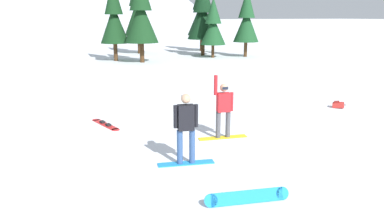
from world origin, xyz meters
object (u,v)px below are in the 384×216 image
(pine_tree_short, at_px, (213,25))
(pine_tree_broad, at_px, (138,8))
(pine_tree_young, at_px, (114,17))
(pine_tree_twin, at_px, (203,14))
(loose_snowboard_near_left, at_px, (247,197))
(pine_tree_tall, at_px, (202,11))
(backpack_red, at_px, (338,105))
(pine_tree_slender, at_px, (246,20))
(snowboarder_foreground, at_px, (186,127))
(pine_tree_leaning, at_px, (141,13))
(snowboarder_midground, at_px, (223,109))
(loose_snowboard_far_spare, at_px, (105,124))

(pine_tree_short, distance_m, pine_tree_broad, 8.36)
(pine_tree_young, xyz_separation_m, pine_tree_twin, (8.74, 1.16, 0.19))
(loose_snowboard_near_left, height_order, pine_tree_tall, pine_tree_tall)
(pine_tree_young, distance_m, pine_tree_tall, 12.09)
(backpack_red, distance_m, pine_tree_broad, 26.37)
(pine_tree_young, height_order, pine_tree_slender, pine_tree_young)
(snowboarder_foreground, height_order, pine_tree_twin, pine_tree_twin)
(loose_snowboard_near_left, distance_m, backpack_red, 9.58)
(pine_tree_tall, height_order, pine_tree_leaning, pine_tree_tall)
(pine_tree_tall, xyz_separation_m, pine_tree_broad, (-7.01, -0.12, 0.29))
(pine_tree_slender, height_order, pine_tree_leaning, pine_tree_leaning)
(pine_tree_young, height_order, pine_tree_short, pine_tree_young)
(snowboarder_midground, distance_m, loose_snowboard_far_spare, 4.35)
(pine_tree_slender, height_order, pine_tree_broad, pine_tree_broad)
(loose_snowboard_near_left, bearing_deg, backpack_red, 34.94)
(pine_tree_young, relative_size, pine_tree_broad, 0.82)
(loose_snowboard_near_left, distance_m, pine_tree_short, 27.80)
(pine_tree_twin, xyz_separation_m, pine_tree_broad, (-5.04, 4.30, 0.61))
(pine_tree_leaning, relative_size, pine_tree_broad, 0.89)
(pine_tree_tall, bearing_deg, backpack_red, -103.16)
(pine_tree_young, relative_size, pine_tree_short, 1.26)
(backpack_red, bearing_deg, pine_tree_leaning, 98.79)
(pine_tree_broad, bearing_deg, pine_tree_short, -52.62)
(pine_tree_twin, relative_size, pine_tree_leaning, 0.97)
(snowboarder_foreground, distance_m, snowboarder_midground, 2.40)
(pine_tree_young, xyz_separation_m, pine_tree_broad, (3.70, 5.46, 0.80))
(pine_tree_short, distance_m, pine_tree_tall, 7.06)
(pine_tree_short, distance_m, pine_tree_leaning, 7.09)
(loose_snowboard_far_spare, bearing_deg, pine_tree_slender, 46.65)
(pine_tree_twin, xyz_separation_m, pine_tree_leaning, (-7.01, -3.12, 0.10))
(pine_tree_tall, bearing_deg, pine_tree_young, -152.49)
(pine_tree_leaning, xyz_separation_m, pine_tree_broad, (1.97, 7.42, 0.50))
(loose_snowboard_far_spare, relative_size, pine_tree_slender, 0.29)
(snowboarder_foreground, bearing_deg, pine_tree_leaning, 76.25)
(backpack_red, bearing_deg, pine_tree_broad, 91.99)
(backpack_red, bearing_deg, pine_tree_tall, 76.84)
(snowboarder_midground, xyz_separation_m, pine_tree_leaning, (3.41, 20.15, 3.02))
(pine_tree_young, xyz_separation_m, pine_tree_leaning, (1.73, -1.96, 0.29))
(pine_tree_slender, bearing_deg, pine_tree_leaning, -177.85)
(pine_tree_tall, bearing_deg, snowboarder_foreground, -116.07)
(pine_tree_young, bearing_deg, loose_snowboard_near_left, -97.11)
(pine_tree_twin, bearing_deg, snowboarder_foreground, -116.43)
(pine_tree_tall, bearing_deg, pine_tree_slender, -80.95)
(pine_tree_broad, bearing_deg, snowboarder_foreground, -104.04)
(snowboarder_foreground, relative_size, pine_tree_broad, 0.23)
(loose_snowboard_near_left, bearing_deg, pine_tree_young, 82.89)
(snowboarder_midground, xyz_separation_m, pine_tree_slender, (13.53, 20.53, 2.45))
(loose_snowboard_far_spare, bearing_deg, pine_tree_short, 53.39)
(pine_tree_leaning, bearing_deg, pine_tree_slender, 2.15)
(loose_snowboard_near_left, relative_size, pine_tree_twin, 0.25)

